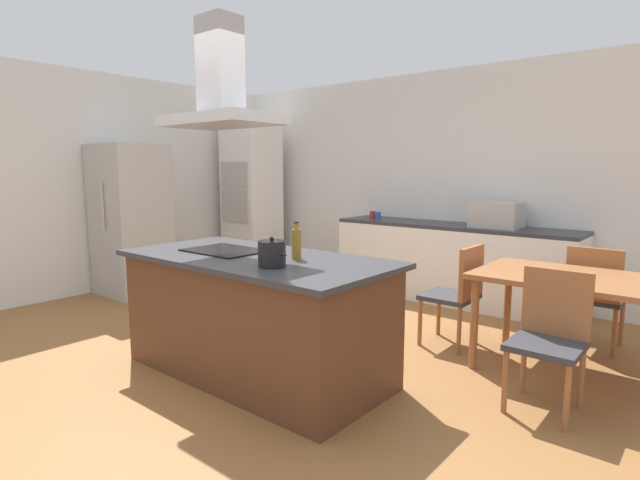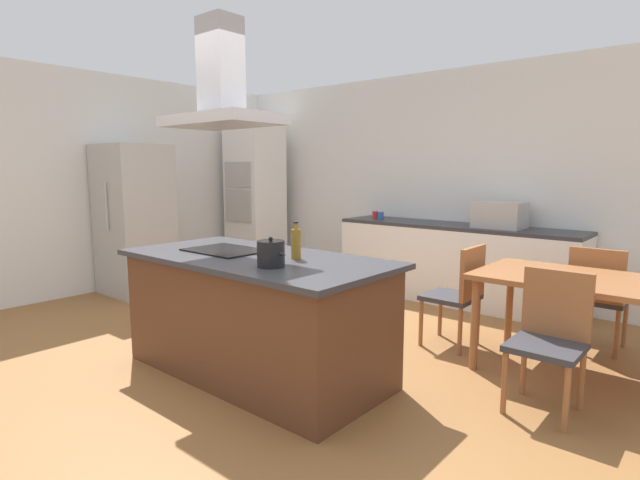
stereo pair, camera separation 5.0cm
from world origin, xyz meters
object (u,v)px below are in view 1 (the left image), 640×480
Objects in this scene: olive_oil_bottle at (296,243)px; coffee_mug_red at (372,215)px; refrigerator at (131,220)px; tea_kettle at (272,254)px; dining_table at (577,287)px; range_hood at (221,91)px; wall_oven_stack at (252,198)px; chair_facing_back_wall at (595,291)px; countertop_microwave at (497,215)px; chair_facing_island at (550,331)px; cooktop at (225,250)px; chair_at_left_end at (459,289)px; coffee_mug_blue at (378,215)px.

olive_oil_bottle is 3.03m from coffee_mug_red.
olive_oil_bottle is 0.15× the size of refrigerator.
dining_table is at bearing 49.77° from tea_kettle.
refrigerator is 2.02× the size of range_hood.
chair_facing_back_wall is (4.74, -0.48, -0.59)m from wall_oven_stack.
chair_facing_back_wall is at bearing 16.64° from refrigerator.
countertop_microwave is (0.33, 3.09, 0.05)m from tea_kettle.
coffee_mug_red is (-1.61, 0.02, -0.09)m from countertop_microwave.
countertop_microwave is at bearing 118.73° from chair_facing_island.
range_hood is (0.56, -2.90, 1.16)m from coffee_mug_red.
refrigerator is 4.89m from dining_table.
cooktop is 0.43× the size of dining_table.
tea_kettle is 1.86m from chair_at_left_end.
tea_kettle is (0.72, -0.21, 0.08)m from cooktop.
coffee_mug_red reaches higher than chair_at_left_end.
countertop_microwave is 0.23× the size of wall_oven_stack.
tea_kettle is 3.36m from coffee_mug_red.
coffee_mug_red is at bearing 112.45° from tea_kettle.
tea_kettle reaches higher than chair_at_left_end.
refrigerator is at bearing -178.70° from chair_facing_island.
coffee_mug_blue reaches higher than cooktop.
chair_facing_back_wall is (2.17, 2.17, -0.40)m from cooktop.
chair_at_left_end is (0.61, 1.39, -0.50)m from olive_oil_bottle.
dining_table is at bearing -0.00° from chair_at_left_end.
chair_at_left_end is at bearing -143.99° from chair_facing_back_wall.
chair_facing_island is (1.45, 1.05, -0.48)m from tea_kettle.
tea_kettle reaches higher than coffee_mug_blue.
coffee_mug_blue is (-1.09, 2.73, -0.07)m from olive_oil_bottle.
tea_kettle is 0.46× the size of countertop_microwave.
range_hood is (-1.26, -1.50, 1.59)m from chair_at_left_end.
cooktop is 2.74m from refrigerator.
cooktop is 2.00m from chair_at_left_end.
chair_facing_island is (2.62, -2.01, -0.44)m from coffee_mug_blue.
countertop_microwave is (0.41, 2.77, 0.03)m from olive_oil_bottle.
range_hood reaches higher than coffee_mug_blue.
chair_at_left_end is at bearing -37.49° from coffee_mug_red.
coffee_mug_blue is 2.13m from wall_oven_stack.
refrigerator reaches higher than chair_facing_island.
wall_oven_stack reaches higher than cooktop.
cooktop is 0.66m from olive_oil_bottle.
chair_at_left_end is (3.82, -1.14, -0.59)m from wall_oven_stack.
tea_kettle is 0.26× the size of chair_facing_back_wall.
chair_facing_back_wall is at bearing -5.76° from wall_oven_stack.
olive_oil_bottle is (0.64, 0.11, 0.11)m from cooktop.
dining_table is 1.57× the size of chair_facing_island.
countertop_microwave is at bearing 83.91° from tea_kettle.
wall_oven_stack is 1.57× the size of dining_table.
olive_oil_bottle is 1.77m from chair_facing_island.
countertop_microwave is 3.63m from wall_oven_stack.
refrigerator is 2.99m from range_hood.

